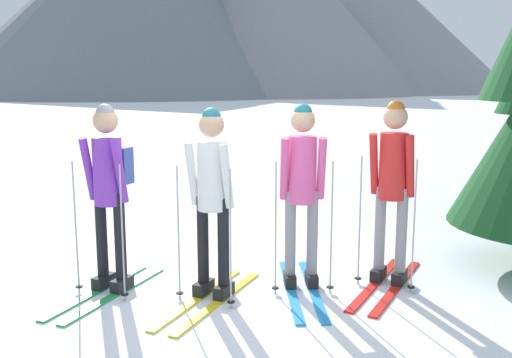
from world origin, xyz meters
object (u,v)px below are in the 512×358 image
skier_in_pink (302,184)px  skier_in_white (212,194)px  skier_in_purple (109,186)px  skier_in_red (392,183)px

skier_in_pink → skier_in_white: bearing=-160.9°
skier_in_white → skier_in_purple: bearing=169.4°
skier_in_purple → skier_in_white: 1.03m
skier_in_purple → skier_in_red: 2.79m
skier_in_white → skier_in_red: (1.77, 0.40, 0.03)m
skier_in_purple → skier_in_white: skier_in_purple is taller
skier_in_purple → skier_in_white: bearing=-10.6°
skier_in_white → skier_in_pink: size_ratio=0.99×
skier_in_white → skier_in_pink: (0.86, 0.30, 0.04)m
skier_in_pink → skier_in_red: size_ratio=0.99×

